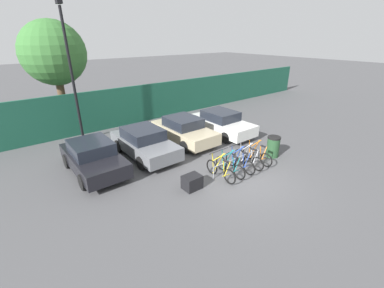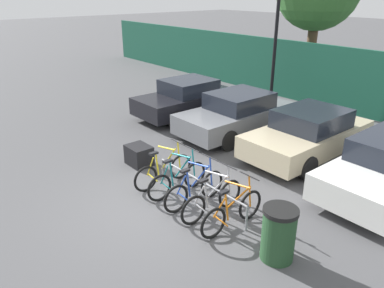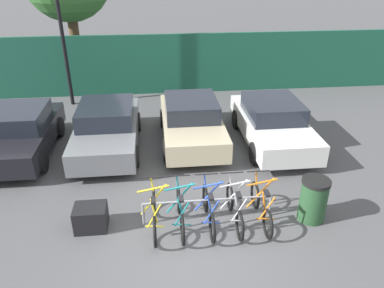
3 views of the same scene
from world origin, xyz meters
TOP-DOWN VIEW (x-y plane):
  - ground_plane at (0.00, 0.00)m, footprint 120.00×120.00m
  - hoarding_wall at (0.00, 9.50)m, footprint 36.00×0.16m
  - bike_rack at (0.45, 0.68)m, footprint 2.92×0.04m
  - bicycle_yellow at (-0.73, 0.53)m, footprint 0.68×1.71m
  - bicycle_teal at (-0.16, 0.53)m, footprint 0.68×1.71m
  - bicycle_blue at (0.46, 0.53)m, footprint 0.68×1.71m
  - bicycle_silver at (1.04, 0.53)m, footprint 0.68×1.71m
  - bicycle_orange at (1.64, 0.53)m, footprint 0.68×1.71m
  - car_black at (-4.62, 4.42)m, footprint 1.91×3.94m
  - car_grey at (-2.08, 4.51)m, footprint 1.91×4.16m
  - car_beige at (0.52, 4.72)m, footprint 1.91×4.10m
  - car_white at (3.02, 4.35)m, footprint 1.91×4.21m
  - lamp_post at (-3.87, 8.50)m, footprint 0.24×0.44m
  - trash_bin at (2.81, 0.49)m, footprint 0.63×0.63m
  - cargo_crate at (-2.11, 0.68)m, footprint 0.70×0.56m
  - tree_behind_hoarding at (-3.98, 11.30)m, footprint 3.68×3.68m

SIDE VIEW (x-z plane):
  - ground_plane at x=0.00m, z-range 0.00..0.00m
  - cargo_crate at x=-2.11m, z-range 0.00..0.55m
  - bicycle_yellow at x=-0.73m, z-range -0.15..0.90m
  - bicycle_teal at x=-0.16m, z-range -0.15..0.90m
  - bicycle_blue at x=0.46m, z-range -0.15..0.90m
  - bicycle_silver at x=1.04m, z-range -0.15..0.90m
  - bicycle_orange at x=1.64m, z-range -0.15..0.90m
  - bike_rack at x=0.45m, z-range 0.19..0.76m
  - trash_bin at x=2.81m, z-range 0.00..1.03m
  - car_black at x=-4.62m, z-range -0.01..1.39m
  - car_beige at x=0.52m, z-range -0.01..1.39m
  - car_grey at x=-2.08m, z-range -0.01..1.39m
  - car_white at x=3.02m, z-range -0.01..1.39m
  - hoarding_wall at x=0.00m, z-range 0.00..2.49m
  - lamp_post at x=-3.87m, z-range 0.36..7.46m
  - tree_behind_hoarding at x=-3.98m, z-range 1.33..7.75m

